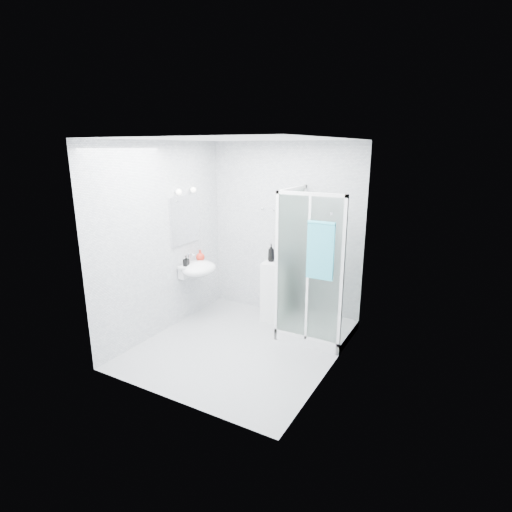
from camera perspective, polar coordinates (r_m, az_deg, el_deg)
The scene contains 12 objects.
room at distance 4.85m, azimuth -2.53°, elevation 0.83°, with size 2.40×2.60×2.60m.
shower_enclosure at distance 5.49m, azimuth 7.83°, elevation -6.92°, with size 0.90×0.95×2.00m.
wall_basin at distance 5.89m, azimuth -8.35°, elevation -1.80°, with size 0.46×0.56×0.35m.
mirror at distance 5.85m, azimuth -10.18°, elevation 5.09°, with size 0.02×0.60×0.70m, color white.
vanity_lights at distance 5.76m, azimuth -9.99°, elevation 9.17°, with size 0.10×0.40×0.08m.
wall_hooks at distance 5.98m, azimuth 1.73°, elevation 6.72°, with size 0.23×0.06×0.03m.
storage_cabinet at distance 5.95m, azimuth 2.90°, elevation -5.03°, with size 0.39×0.41×0.89m.
hand_towel at distance 4.78m, azimuth 9.20°, elevation 0.96°, with size 0.33×0.05×0.71m.
shampoo_bottle_a at distance 5.82m, azimuth 2.18°, elevation 0.46°, with size 0.10×0.10×0.26m, color black.
shampoo_bottle_b at distance 5.79m, azimuth 4.00°, elevation 0.16°, with size 0.10×0.10×0.22m, color #0A1440.
soap_dispenser_orange at distance 6.03m, azimuth -7.96°, elevation 0.11°, with size 0.13×0.13×0.17m, color #B62415.
soap_dispenser_black at distance 5.79m, azimuth -9.94°, elevation -0.69°, with size 0.07×0.07×0.16m, color black.
Camera 1 is at (2.48, -4.00, 2.51)m, focal length 28.00 mm.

